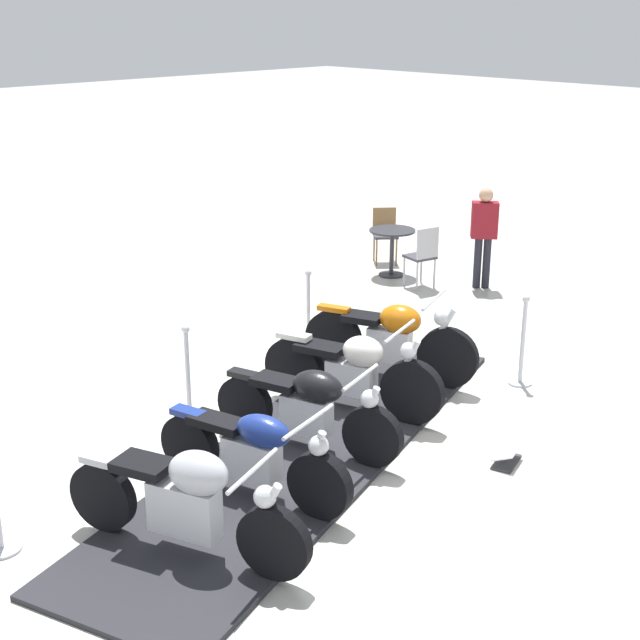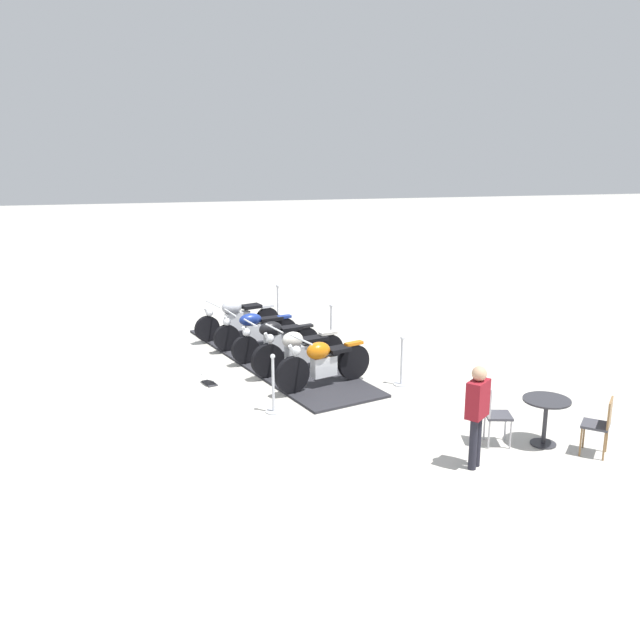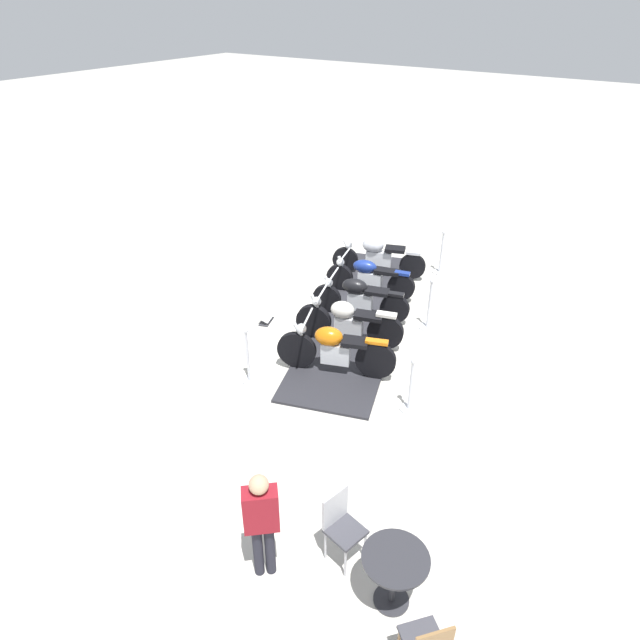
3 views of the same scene
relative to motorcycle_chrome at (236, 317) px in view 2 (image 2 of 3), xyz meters
name	(u,v)px [view 2 (image 2 of 3)]	position (x,y,z in m)	size (l,w,h in m)	color
ground_plane	(276,360)	(1.94, 0.68, -0.54)	(80.00, 80.00, 0.00)	beige
display_platform	(276,359)	(1.94, 0.68, -0.52)	(6.32, 1.68, 0.05)	#28282D
motorcycle_chrome	(236,317)	(0.00, 0.00, 0.00)	(1.02, 2.14, 0.93)	black
motorcycle_navy	(255,329)	(0.97, 0.33, -0.06)	(0.83, 2.01, 0.89)	black
motorcycle_black	(274,338)	(1.95, 0.64, -0.04)	(0.85, 2.03, 0.90)	black
motorcycle_cream	(298,350)	(2.93, 0.98, -0.03)	(0.92, 2.06, 1.02)	black
motorcycle_copper	(322,362)	(3.91, 1.29, 0.01)	(1.00, 2.05, 1.05)	black
stanchion_right_rear	(273,392)	(4.93, 0.16, -0.15)	(0.29, 0.29, 1.10)	silver
stanchion_left_rear	(401,368)	(4.05, 2.86, -0.20)	(0.30, 0.30, 1.02)	silver
stanchion_left_front	(278,312)	(-1.05, 1.20, -0.20)	(0.34, 0.34, 1.09)	silver
stanchion_left_mid	(331,336)	(1.50, 2.03, -0.19)	(0.34, 0.34, 1.12)	silver
info_placard	(210,381)	(3.17, -0.87, -0.49)	(0.45, 0.32, 0.17)	#333338
cafe_table	(546,411)	(7.21, 4.19, 0.04)	(0.75, 0.75, 0.77)	#2D2D33
cafe_chair_near_table	(601,422)	(7.74, 4.82, 0.00)	(0.56, 0.56, 0.93)	olive
cafe_chair_across_table	(494,411)	(7.02, 3.39, 0.03)	(0.48, 0.48, 0.99)	#B7B7BC
bystander_person	(477,408)	(7.72, 2.76, 0.40)	(0.43, 0.45, 1.59)	#23232D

